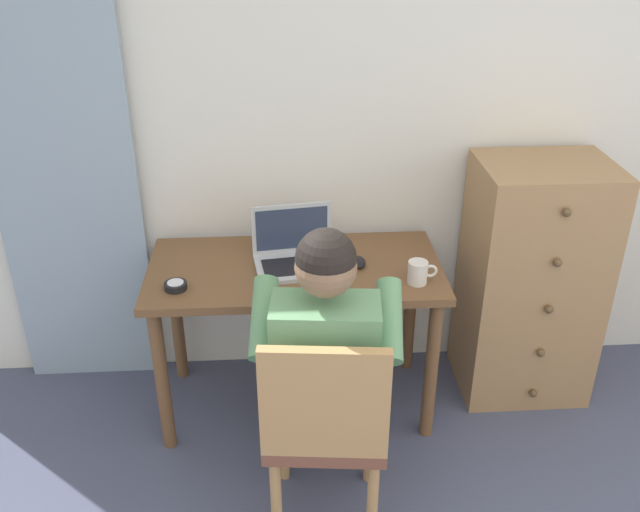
# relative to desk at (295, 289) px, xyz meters

# --- Properties ---
(wall_back) EXTENTS (4.80, 0.05, 2.50)m
(wall_back) POSITION_rel_desk_xyz_m (0.53, 0.37, 0.63)
(wall_back) COLOR silver
(wall_back) RESTS_ON ground_plane
(curtain_panel) EXTENTS (0.62, 0.03, 2.22)m
(curtain_panel) POSITION_rel_desk_xyz_m (-0.98, 0.30, 0.50)
(curtain_panel) COLOR #8EA3B7
(curtain_panel) RESTS_ON ground_plane
(desk) EXTENTS (1.23, 0.61, 0.72)m
(desk) POSITION_rel_desk_xyz_m (0.00, 0.00, 0.00)
(desk) COLOR brown
(desk) RESTS_ON ground_plane
(dresser) EXTENTS (0.56, 0.48, 1.12)m
(dresser) POSITION_rel_desk_xyz_m (1.06, 0.09, -0.06)
(dresser) COLOR #9E754C
(dresser) RESTS_ON ground_plane
(chair) EXTENTS (0.46, 0.44, 0.88)m
(chair) POSITION_rel_desk_xyz_m (0.08, -0.71, -0.12)
(chair) COLOR brown
(chair) RESTS_ON ground_plane
(person_seated) EXTENTS (0.57, 0.61, 1.20)m
(person_seated) POSITION_rel_desk_xyz_m (0.10, -0.53, 0.06)
(person_seated) COLOR #33384C
(person_seated) RESTS_ON ground_plane
(laptop) EXTENTS (0.37, 0.29, 0.24)m
(laptop) POSITION_rel_desk_xyz_m (0.00, 0.03, 0.16)
(laptop) COLOR #B7BABF
(laptop) RESTS_ON desk
(computer_mouse) EXTENTS (0.06, 0.10, 0.03)m
(computer_mouse) POSITION_rel_desk_xyz_m (0.27, -0.01, 0.12)
(computer_mouse) COLOR black
(computer_mouse) RESTS_ON desk
(desk_clock) EXTENTS (0.09, 0.09, 0.03)m
(desk_clock) POSITION_rel_desk_xyz_m (-0.48, -0.15, 0.12)
(desk_clock) COLOR black
(desk_clock) RESTS_ON desk
(coffee_mug) EXTENTS (0.12, 0.08, 0.09)m
(coffee_mug) POSITION_rel_desk_xyz_m (0.49, -0.17, 0.16)
(coffee_mug) COLOR silver
(coffee_mug) RESTS_ON desk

